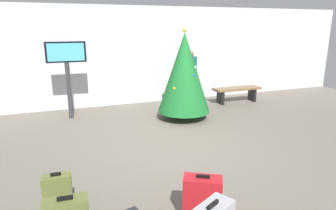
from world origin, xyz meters
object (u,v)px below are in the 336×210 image
object	(u,v)px
holiday_tree	(184,73)
waiting_bench	(237,91)
traveller_0	(191,78)
suitcase_3	(202,198)
suitcase_1	(58,194)
flight_info_kiosk	(67,65)

from	to	relation	value
holiday_tree	waiting_bench	bearing A→B (deg)	23.28
holiday_tree	traveller_0	xyz separation A→B (m)	(0.66, 1.03, -0.33)
suitcase_3	waiting_bench	bearing A→B (deg)	53.11
waiting_bench	suitcase_1	world-z (taller)	suitcase_1
flight_info_kiosk	traveller_0	bearing A→B (deg)	-0.38
holiday_tree	traveller_0	size ratio (longest dim) A/B	1.39
waiting_bench	traveller_0	world-z (taller)	traveller_0
waiting_bench	traveller_0	bearing A→B (deg)	177.86
flight_info_kiosk	suitcase_1	bearing A→B (deg)	-94.74
waiting_bench	suitcase_3	xyz separation A→B (m)	(-3.71, -4.95, -0.08)
flight_info_kiosk	suitcase_1	size ratio (longest dim) A/B	3.45
waiting_bench	suitcase_1	bearing A→B (deg)	-142.22
waiting_bench	suitcase_3	bearing A→B (deg)	-126.89
traveller_0	holiday_tree	bearing A→B (deg)	-122.54
traveller_0	waiting_bench	bearing A→B (deg)	-2.14
flight_info_kiosk	traveller_0	distance (m)	3.50
traveller_0	flight_info_kiosk	bearing A→B (deg)	179.62
holiday_tree	suitcase_3	bearing A→B (deg)	-110.09
flight_info_kiosk	traveller_0	world-z (taller)	flight_info_kiosk
flight_info_kiosk	suitcase_3	world-z (taller)	flight_info_kiosk
suitcase_3	suitcase_1	bearing A→B (deg)	156.09
suitcase_3	holiday_tree	bearing A→B (deg)	69.91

